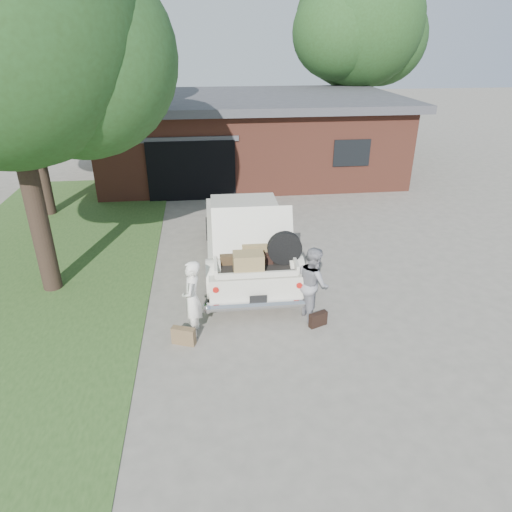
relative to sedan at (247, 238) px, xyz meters
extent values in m
plane|color=gray|center=(0.04, -2.26, -0.81)|extent=(90.00, 90.00, 0.00)
cube|color=#2D4C1E|center=(-5.46, 0.74, -0.80)|extent=(6.00, 16.00, 0.02)
cube|color=brown|center=(1.04, 9.24, 0.69)|extent=(12.00, 7.00, 3.00)
cube|color=#4C4C51|center=(1.04, 9.24, 2.34)|extent=(12.80, 7.80, 0.30)
cube|color=black|center=(-1.46, 5.79, 0.29)|extent=(3.20, 0.30, 2.20)
cube|color=#4C4C51|center=(-1.46, 5.72, 1.44)|extent=(3.50, 0.12, 0.18)
cube|color=black|center=(4.54, 5.72, 0.79)|extent=(1.40, 0.08, 1.00)
cylinder|color=#38281E|center=(-4.83, -0.59, 1.52)|extent=(0.44, 0.44, 4.67)
sphere|color=#265422|center=(-3.56, -0.03, 4.35)|extent=(4.24, 4.24, 4.24)
cylinder|color=#38281E|center=(-6.39, 4.80, 1.95)|extent=(0.44, 0.44, 5.52)
sphere|color=#265422|center=(-4.97, 5.43, 5.30)|extent=(4.76, 4.76, 4.76)
cylinder|color=#38281E|center=(7.02, 13.72, 1.65)|extent=(0.44, 0.44, 4.93)
sphere|color=#265422|center=(7.02, 13.72, 5.35)|extent=(6.32, 6.32, 6.32)
sphere|color=#265422|center=(8.44, 14.35, 4.65)|extent=(4.74, 4.74, 4.74)
sphere|color=#265422|center=(5.76, 12.93, 4.91)|extent=(4.42, 4.42, 4.42)
cube|color=beige|center=(0.00, 0.07, -0.14)|extent=(2.09, 5.37, 0.70)
cube|color=#B6B0A0|center=(0.00, 0.39, 0.47)|extent=(1.79, 2.16, 0.56)
cube|color=black|center=(0.01, 1.40, 0.45)|extent=(1.66, 0.10, 0.47)
cube|color=black|center=(-0.01, -0.63, 0.45)|extent=(1.66, 0.10, 0.47)
cylinder|color=black|center=(-0.96, -1.74, -0.46)|extent=(0.24, 0.71, 0.71)
cylinder|color=black|center=(0.92, -1.76, -0.46)|extent=(0.24, 0.71, 0.71)
cylinder|color=black|center=(-0.92, 1.89, -0.46)|extent=(0.24, 0.71, 0.71)
cylinder|color=black|center=(0.96, 1.87, -0.46)|extent=(0.24, 0.71, 0.71)
cylinder|color=silver|center=(-0.03, -2.66, -0.38)|extent=(2.20, 0.22, 0.19)
cylinder|color=#A5140F|center=(-0.91, -2.58, 0.02)|extent=(0.13, 0.11, 0.13)
cylinder|color=#A5140F|center=(0.85, -2.60, 0.02)|extent=(0.13, 0.11, 0.13)
cube|color=black|center=(-0.03, -2.68, -0.22)|extent=(0.36, 0.03, 0.18)
cube|color=black|center=(-0.02, -1.97, 0.23)|extent=(1.67, 1.20, 0.04)
cube|color=beige|center=(-0.88, -1.96, 0.33)|extent=(0.08, 1.18, 0.19)
cube|color=beige|center=(0.83, -1.98, 0.33)|extent=(0.08, 1.18, 0.19)
cube|color=beige|center=(-0.03, -2.56, 0.29)|extent=(1.71, 0.08, 0.13)
cube|color=beige|center=(-0.02, -1.64, 0.81)|extent=(1.80, 0.57, 1.14)
cube|color=#4A361F|center=(-0.45, -1.77, 0.35)|extent=(0.66, 0.43, 0.21)
cube|color=#9B804F|center=(-0.20, -2.34, 0.47)|extent=(0.64, 0.42, 0.44)
cube|color=black|center=(0.05, -1.82, 0.35)|extent=(0.67, 0.44, 0.21)
cube|color=#9B814F|center=(0.00, -1.66, 0.54)|extent=(0.56, 0.37, 0.19)
cylinder|color=black|center=(0.62, -2.03, 0.62)|extent=(0.75, 0.18, 0.75)
imported|color=white|center=(-1.39, -2.90, 0.01)|extent=(0.47, 0.65, 1.65)
imported|color=gray|center=(1.16, -2.54, 0.01)|extent=(0.75, 0.90, 1.64)
cube|color=brown|center=(-1.60, -3.24, -0.63)|extent=(0.50, 0.31, 0.37)
cube|color=black|center=(1.22, -2.94, -0.66)|extent=(0.42, 0.27, 0.31)
camera|label=1|loc=(-1.05, -10.82, 4.77)|focal=32.00mm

